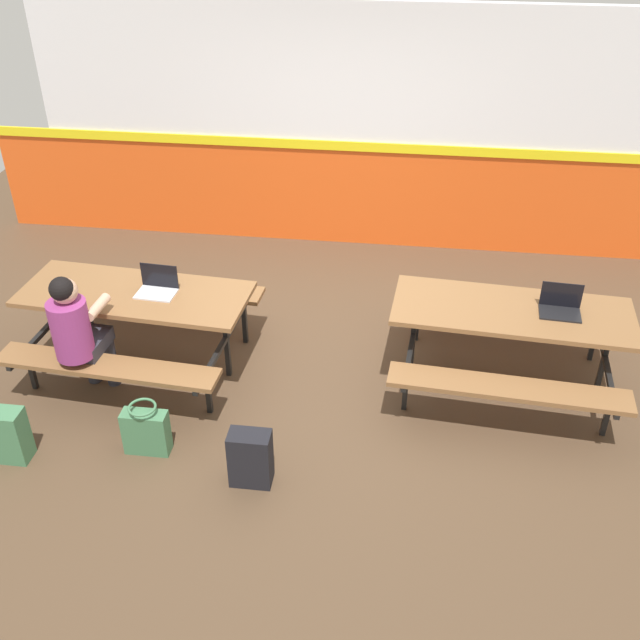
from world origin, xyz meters
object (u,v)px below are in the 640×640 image
object	(u,v)px
picnic_table_right	(510,327)
tote_bag_bright	(146,431)
student_nearer	(77,328)
backpack_dark	(7,435)
laptop_dark	(560,307)
laptop_silver	(157,287)
picnic_table_left	(137,309)
satchel_spare	(251,458)

from	to	relation	value
picnic_table_right	tote_bag_bright	size ratio (longest dim) A/B	4.56
student_nearer	backpack_dark	xyz separation A→B (m)	(-0.33, -0.72, -0.49)
laptop_dark	backpack_dark	bearing A→B (deg)	-161.12
laptop_dark	student_nearer	bearing A→B (deg)	-169.86
picnic_table_right	laptop_silver	xyz separation A→B (m)	(-2.90, -0.10, 0.21)
picnic_table_left	picnic_table_right	bearing A→B (deg)	2.26
satchel_spare	backpack_dark	bearing A→B (deg)	179.65
picnic_table_left	tote_bag_bright	distance (m)	1.19
picnic_table_right	satchel_spare	xyz separation A→B (m)	(-1.88, -1.39, -0.36)
student_nearer	tote_bag_bright	distance (m)	0.99
picnic_table_right	satchel_spare	size ratio (longest dim) A/B	4.45
picnic_table_right	student_nearer	bearing A→B (deg)	-168.96
laptop_silver	laptop_dark	distance (m)	3.27
laptop_silver	picnic_table_left	bearing A→B (deg)	-173.47
picnic_table_right	student_nearer	world-z (taller)	student_nearer
picnic_table_left	laptop_dark	bearing A→B (deg)	2.19
picnic_table_left	laptop_silver	distance (m)	0.29
laptop_dark	tote_bag_bright	distance (m)	3.36
laptop_silver	tote_bag_bright	world-z (taller)	laptop_silver
picnic_table_left	picnic_table_right	xyz separation A→B (m)	(3.10, 0.12, 0.00)
picnic_table_right	laptop_dark	world-z (taller)	laptop_dark
laptop_silver	laptop_dark	bearing A→B (deg)	1.92
picnic_table_left	laptop_dark	distance (m)	3.47
backpack_dark	tote_bag_bright	size ratio (longest dim) A/B	1.02
backpack_dark	picnic_table_right	bearing A→B (deg)	20.44
picnic_table_right	student_nearer	distance (m)	3.45
picnic_table_right	tote_bag_bright	xyz separation A→B (m)	(-2.72, -1.19, -0.38)
picnic_table_left	laptop_silver	bearing A→B (deg)	6.53
picnic_table_right	laptop_dark	size ratio (longest dim) A/B	5.84
student_nearer	picnic_table_right	bearing A→B (deg)	11.04
student_nearer	backpack_dark	world-z (taller)	student_nearer
student_nearer	tote_bag_bright	world-z (taller)	student_nearer
picnic_table_left	student_nearer	bearing A→B (deg)	-117.45
laptop_silver	backpack_dark	xyz separation A→B (m)	(-0.81, -1.28, -0.57)
student_nearer	satchel_spare	xyz separation A→B (m)	(1.50, -0.73, -0.49)
tote_bag_bright	laptop_dark	bearing A→B (deg)	21.23
laptop_dark	satchel_spare	bearing A→B (deg)	-147.91
picnic_table_left	laptop_dark	xyz separation A→B (m)	(3.46, 0.13, 0.21)
student_nearer	laptop_dark	world-z (taller)	student_nearer
picnic_table_right	laptop_silver	distance (m)	2.91
picnic_table_left	tote_bag_bright	world-z (taller)	picnic_table_left
picnic_table_right	backpack_dark	xyz separation A→B (m)	(-3.71, -1.38, -0.36)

